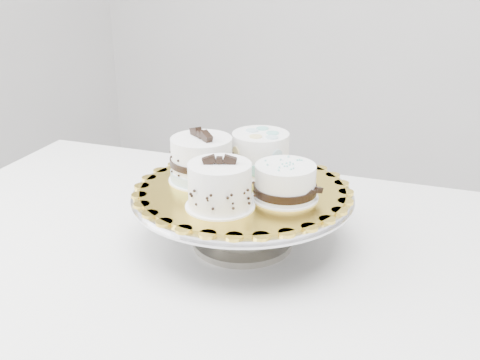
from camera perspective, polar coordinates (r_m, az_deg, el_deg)
The scene contains 7 objects.
table at distance 1.17m, azimuth -2.75°, elevation -9.00°, with size 1.39×1.05×0.75m.
cake_stand at distance 1.09m, azimuth 0.26°, elevation -2.68°, with size 0.40×0.40×0.11m.
cake_board at distance 1.07m, azimuth 0.26°, elevation -0.91°, with size 0.37×0.37×0.01m, color gold.
cake_swirl at distance 0.99m, azimuth -1.93°, elevation -0.62°, with size 0.14×0.14×0.09m.
cake_banded at distance 1.10m, azimuth -3.65°, elevation 1.80°, with size 0.15×0.15×0.10m.
cake_dots at distance 1.13m, azimuth 1.95°, elevation 2.60°, with size 0.14×0.14×0.08m.
cake_ribbon at distance 1.03m, azimuth 4.36°, elevation -0.26°, with size 0.13×0.13×0.06m.
Camera 1 is at (0.51, -0.77, 1.28)m, focal length 45.00 mm.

